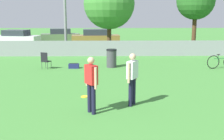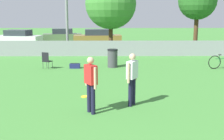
{
  "view_description": "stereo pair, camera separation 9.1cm",
  "coord_description": "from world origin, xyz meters",
  "px_view_note": "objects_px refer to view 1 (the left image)",
  "views": [
    {
      "loc": [
        -0.9,
        -1.79,
        2.92
      ],
      "look_at": [
        -0.71,
        7.61,
        1.05
      ],
      "focal_mm": 45.0,
      "sensor_mm": 36.0,
      "label": 1
    },
    {
      "loc": [
        -0.81,
        -1.79,
        2.92
      ],
      "look_at": [
        -0.71,
        7.61,
        1.05
      ],
      "focal_mm": 45.0,
      "sensor_mm": 36.0,
      "label": 2
    }
  ],
  "objects_px": {
    "tree_far_right": "(196,1)",
    "frisbee_disc": "(85,97)",
    "bicycle_sideline": "(221,62)",
    "gear_bag_sideline": "(74,66)",
    "folding_chair_sideline": "(45,60)",
    "trash_bin": "(112,58)",
    "parked_car_tan": "(96,37)",
    "parked_car_olive": "(60,36)",
    "player_thrower_red": "(91,81)",
    "parked_car_white": "(16,38)",
    "player_receiver_white": "(132,75)",
    "tree_near_pole": "(109,4)"
  },
  "relations": [
    {
      "from": "parked_car_olive",
      "to": "gear_bag_sideline",
      "type": "bearing_deg",
      "value": -88.61
    },
    {
      "from": "player_thrower_red",
      "to": "parked_car_white",
      "type": "bearing_deg",
      "value": 169.83
    },
    {
      "from": "parked_car_white",
      "to": "tree_near_pole",
      "type": "bearing_deg",
      "value": -22.57
    },
    {
      "from": "folding_chair_sideline",
      "to": "parked_car_white",
      "type": "relative_size",
      "value": 0.21
    },
    {
      "from": "folding_chair_sideline",
      "to": "gear_bag_sideline",
      "type": "height_order",
      "value": "folding_chair_sideline"
    },
    {
      "from": "folding_chair_sideline",
      "to": "frisbee_disc",
      "type": "bearing_deg",
      "value": 136.5
    },
    {
      "from": "tree_far_right",
      "to": "player_receiver_white",
      "type": "xyz_separation_m",
      "value": [
        -5.9,
        -12.76,
        -2.91
      ]
    },
    {
      "from": "folding_chair_sideline",
      "to": "bicycle_sideline",
      "type": "height_order",
      "value": "folding_chair_sideline"
    },
    {
      "from": "folding_chair_sideline",
      "to": "parked_car_white",
      "type": "height_order",
      "value": "parked_car_white"
    },
    {
      "from": "frisbee_disc",
      "to": "gear_bag_sideline",
      "type": "distance_m",
      "value": 5.6
    },
    {
      "from": "bicycle_sideline",
      "to": "parked_car_white",
      "type": "distance_m",
      "value": 19.08
    },
    {
      "from": "tree_near_pole",
      "to": "gear_bag_sideline",
      "type": "height_order",
      "value": "tree_near_pole"
    },
    {
      "from": "frisbee_disc",
      "to": "bicycle_sideline",
      "type": "distance_m",
      "value": 8.87
    },
    {
      "from": "frisbee_disc",
      "to": "bicycle_sideline",
      "type": "relative_size",
      "value": 0.16
    },
    {
      "from": "frisbee_disc",
      "to": "folding_chair_sideline",
      "type": "bearing_deg",
      "value": 115.28
    },
    {
      "from": "folding_chair_sideline",
      "to": "parked_car_tan",
      "type": "relative_size",
      "value": 0.2
    },
    {
      "from": "tree_far_right",
      "to": "trash_bin",
      "type": "bearing_deg",
      "value": -136.92
    },
    {
      "from": "bicycle_sideline",
      "to": "frisbee_disc",
      "type": "bearing_deg",
      "value": -153.17
    },
    {
      "from": "player_thrower_red",
      "to": "tree_far_right",
      "type": "bearing_deg",
      "value": 118.56
    },
    {
      "from": "tree_near_pole",
      "to": "player_thrower_red",
      "type": "distance_m",
      "value": 13.88
    },
    {
      "from": "gear_bag_sideline",
      "to": "parked_car_olive",
      "type": "height_order",
      "value": "parked_car_olive"
    },
    {
      "from": "parked_car_olive",
      "to": "parked_car_tan",
      "type": "height_order",
      "value": "parked_car_tan"
    },
    {
      "from": "tree_far_right",
      "to": "frisbee_disc",
      "type": "bearing_deg",
      "value": -122.51
    },
    {
      "from": "player_thrower_red",
      "to": "folding_chair_sideline",
      "type": "bearing_deg",
      "value": 168.75
    },
    {
      "from": "folding_chair_sideline",
      "to": "parked_car_olive",
      "type": "xyz_separation_m",
      "value": [
        -1.57,
        14.96,
        0.19
      ]
    },
    {
      "from": "trash_bin",
      "to": "gear_bag_sideline",
      "type": "relative_size",
      "value": 1.82
    },
    {
      "from": "tree_near_pole",
      "to": "player_receiver_white",
      "type": "distance_m",
      "value": 13.18
    },
    {
      "from": "tree_near_pole",
      "to": "player_thrower_red",
      "type": "height_order",
      "value": "tree_near_pole"
    },
    {
      "from": "parked_car_white",
      "to": "gear_bag_sideline",
      "type": "bearing_deg",
      "value": -51.4
    },
    {
      "from": "tree_far_right",
      "to": "player_receiver_white",
      "type": "distance_m",
      "value": 14.36
    },
    {
      "from": "tree_near_pole",
      "to": "gear_bag_sideline",
      "type": "xyz_separation_m",
      "value": [
        -2.02,
        -6.41,
        -3.58
      ]
    },
    {
      "from": "bicycle_sideline",
      "to": "trash_bin",
      "type": "xyz_separation_m",
      "value": [
        -6.02,
        0.46,
        0.13
      ]
    },
    {
      "from": "player_thrower_red",
      "to": "gear_bag_sideline",
      "type": "xyz_separation_m",
      "value": [
        -1.35,
        7.19,
        -0.87
      ]
    },
    {
      "from": "parked_car_olive",
      "to": "tree_far_right",
      "type": "bearing_deg",
      "value": -46.63
    },
    {
      "from": "tree_far_right",
      "to": "bicycle_sideline",
      "type": "xyz_separation_m",
      "value": [
        -0.42,
        -6.49,
        -3.53
      ]
    },
    {
      "from": "frisbee_disc",
      "to": "folding_chair_sideline",
      "type": "distance_m",
      "value": 5.93
    },
    {
      "from": "bicycle_sideline",
      "to": "gear_bag_sideline",
      "type": "relative_size",
      "value": 3.03
    },
    {
      "from": "tree_near_pole",
      "to": "parked_car_tan",
      "type": "distance_m",
      "value": 6.56
    },
    {
      "from": "tree_far_right",
      "to": "frisbee_disc",
      "type": "xyz_separation_m",
      "value": [
        -7.52,
        -11.79,
        -3.89
      ]
    },
    {
      "from": "bicycle_sideline",
      "to": "parked_car_olive",
      "type": "relative_size",
      "value": 0.4
    },
    {
      "from": "tree_near_pole",
      "to": "folding_chair_sideline",
      "type": "bearing_deg",
      "value": -118.28
    },
    {
      "from": "parked_car_white",
      "to": "folding_chair_sideline",
      "type": "bearing_deg",
      "value": -57.53
    },
    {
      "from": "parked_car_tan",
      "to": "parked_car_white",
      "type": "bearing_deg",
      "value": 178.68
    },
    {
      "from": "gear_bag_sideline",
      "to": "folding_chair_sideline",
      "type": "bearing_deg",
      "value": -174.12
    },
    {
      "from": "player_receiver_white",
      "to": "parked_car_olive",
      "type": "xyz_separation_m",
      "value": [
        -5.71,
        21.28,
        -0.3
      ]
    },
    {
      "from": "bicycle_sideline",
      "to": "parked_car_tan",
      "type": "bearing_deg",
      "value": 110.88
    },
    {
      "from": "bicycle_sideline",
      "to": "player_receiver_white",
      "type": "bearing_deg",
      "value": -141.08
    },
    {
      "from": "trash_bin",
      "to": "parked_car_tan",
      "type": "relative_size",
      "value": 0.22
    },
    {
      "from": "bicycle_sideline",
      "to": "gear_bag_sideline",
      "type": "height_order",
      "value": "bicycle_sideline"
    },
    {
      "from": "folding_chair_sideline",
      "to": "parked_car_olive",
      "type": "distance_m",
      "value": 15.04
    }
  ]
}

